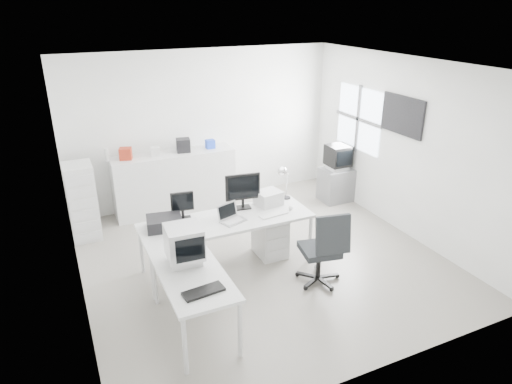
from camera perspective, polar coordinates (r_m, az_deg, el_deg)
name	(u,v)px	position (r m, az deg, el deg)	size (l,w,h in m)	color
floor	(262,258)	(6.87, 0.71, -8.30)	(5.00, 5.00, 0.01)	#B0A89E
ceiling	(263,65)	(5.93, 0.84, 15.54)	(5.00, 5.00, 0.01)	white
back_wall	(203,128)	(8.48, -6.60, 7.99)	(5.00, 0.02, 2.80)	silver
left_wall	(68,201)	(5.72, -22.46, -1.09)	(0.02, 5.00, 2.80)	silver
right_wall	(404,148)	(7.63, 18.05, 5.31)	(0.02, 5.00, 2.80)	silver
window	(358,119)	(8.44, 12.68, 8.92)	(0.02, 1.20, 1.10)	white
wall_picture	(402,115)	(7.55, 17.83, 9.12)	(0.04, 0.90, 0.60)	black
main_desk	(228,243)	(6.52, -3.57, -6.39)	(2.40, 0.80, 0.75)	silver
side_desk	(194,301)	(5.41, -7.79, -13.37)	(0.70, 1.40, 0.75)	silver
drawer_pedestal	(270,236)	(6.84, 1.77, -5.56)	(0.40, 0.50, 0.60)	silver
inkjet_printer	(164,223)	(6.18, -11.39, -3.79)	(0.46, 0.35, 0.16)	black
lcd_monitor_small	(182,207)	(6.32, -9.18, -1.81)	(0.31, 0.18, 0.39)	black
lcd_monitor_large	(243,191)	(6.56, -1.67, 0.09)	(0.51, 0.20, 0.53)	black
laptop	(233,214)	(6.23, -2.92, -2.81)	(0.33, 0.34, 0.22)	#B7B7BA
white_keyboard	(274,214)	(6.45, 2.21, -2.82)	(0.43, 0.13, 0.02)	silver
white_mouse	(291,208)	(6.61, 4.34, -1.99)	(0.07, 0.07, 0.07)	silver
laser_printer	(268,198)	(6.76, 1.57, -0.72)	(0.36, 0.31, 0.21)	silver
desk_lamp	(287,184)	(6.92, 3.88, 1.06)	(0.16, 0.16, 0.48)	silver
crt_monitor	(184,244)	(5.28, -8.97, -6.42)	(0.43, 0.43, 0.49)	#B7B7BA
black_keyboard	(204,291)	(4.87, -6.58, -12.24)	(0.44, 0.17, 0.03)	black
office_chair	(320,246)	(6.15, 7.95, -6.74)	(0.62, 0.62, 1.08)	#27292C
tv_cabinet	(336,185)	(8.81, 9.97, 0.92)	(0.58, 0.47, 0.63)	slate
crt_tv	(338,158)	(8.63, 10.21, 4.26)	(0.50, 0.48, 0.45)	black
sideboard	(175,182)	(8.33, -10.12, 1.28)	(2.16, 0.54, 1.08)	silver
clutter_box_a	(126,154)	(7.98, -15.99, 4.63)	(0.20, 0.18, 0.20)	#9E2916
clutter_box_b	(155,151)	(8.07, -12.48, 4.99)	(0.15, 0.13, 0.15)	silver
clutter_box_c	(183,145)	(8.17, -9.08, 5.79)	(0.23, 0.21, 0.23)	black
clutter_box_d	(210,144)	(8.32, -5.75, 5.99)	(0.15, 0.13, 0.15)	blue
clutter_bottle	(107,155)	(7.98, -18.16, 4.45)	(0.07, 0.07, 0.22)	silver
filing_cabinet	(82,202)	(7.70, -20.90, -1.14)	(0.43, 0.52, 1.24)	silver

